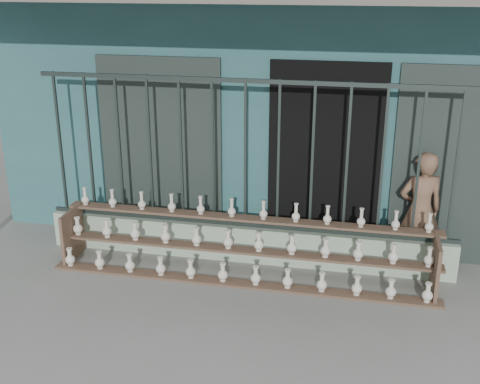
# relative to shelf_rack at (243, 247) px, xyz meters

# --- Properties ---
(ground) EXTENTS (60.00, 60.00, 0.00)m
(ground) POSITION_rel_shelf_rack_xyz_m (-0.06, -0.89, -0.36)
(ground) COLOR slate
(workshop_building) EXTENTS (7.40, 6.60, 3.21)m
(workshop_building) POSITION_rel_shelf_rack_xyz_m (-0.06, 3.34, 1.26)
(workshop_building) COLOR #2B585A
(workshop_building) RESTS_ON ground
(parapet_wall) EXTENTS (5.00, 0.20, 0.45)m
(parapet_wall) POSITION_rel_shelf_rack_xyz_m (-0.06, 0.41, -0.14)
(parapet_wall) COLOR #A2B89E
(parapet_wall) RESTS_ON ground
(security_fence) EXTENTS (5.00, 0.04, 1.80)m
(security_fence) POSITION_rel_shelf_rack_xyz_m (-0.06, 0.41, 0.99)
(security_fence) COLOR #283330
(security_fence) RESTS_ON parapet_wall
(shelf_rack) EXTENTS (4.50, 0.68, 0.85)m
(shelf_rack) POSITION_rel_shelf_rack_xyz_m (0.00, 0.00, 0.00)
(shelf_rack) COLOR brown
(shelf_rack) RESTS_ON ground
(elderly_woman) EXTENTS (0.60, 0.49, 1.44)m
(elderly_woman) POSITION_rel_shelf_rack_xyz_m (1.99, 0.68, 0.36)
(elderly_woman) COLOR brown
(elderly_woman) RESTS_ON ground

